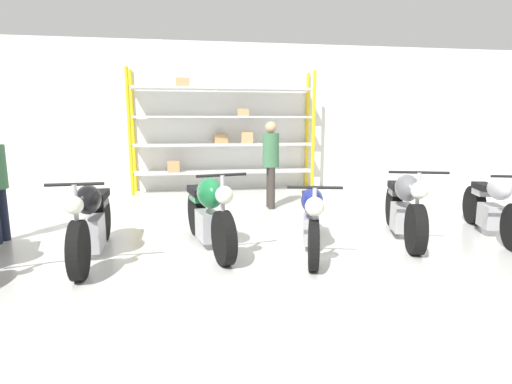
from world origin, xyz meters
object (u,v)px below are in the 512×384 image
Objects in this scene: motorcycle_black at (92,220)px; motorcycle_silver at (494,207)px; person_near_rack at (271,158)px; motorcycle_green at (209,212)px; motorcycle_blue at (311,217)px; motorcycle_grey at (404,206)px; shelving_rack at (222,131)px.

motorcycle_silver is at bearing 88.31° from motorcycle_black.
motorcycle_silver is 3.85m from person_near_rack.
motorcycle_green reaches higher than motorcycle_blue.
person_near_rack is at bearing -165.03° from motorcycle_blue.
motorcycle_grey is at bearing 117.06° from motorcycle_blue.
motorcycle_blue is 2.90m from motorcycle_silver.
motorcycle_grey is (2.83, 0.02, -0.02)m from motorcycle_green.
shelving_rack is 2.17× the size of motorcycle_green.
person_near_rack is at bearing 138.66° from motorcycle_green.
motorcycle_black is at bearing -70.64° from motorcycle_grey.
shelving_rack reaches higher than motorcycle_blue.
person_near_rack is (2.78, 2.53, 0.52)m from motorcycle_black.
motorcycle_silver is 1.20× the size of person_near_rack.
motorcycle_blue is 1.01× the size of motorcycle_silver.
shelving_rack is 2.60× the size of person_near_rack.
motorcycle_silver is at bearing 109.47° from motorcycle_blue.
motorcycle_green is at bearing -72.33° from motorcycle_grey.
person_near_rack reaches higher than motorcycle_silver.
motorcycle_grey is at bearing 120.38° from person_near_rack.
motorcycle_black is 3.79m from person_near_rack.
shelving_rack is 2.31m from person_near_rack.
motorcycle_blue is 2.76m from person_near_rack.
motorcycle_black is at bearing -97.12° from motorcycle_green.
shelving_rack reaches higher than person_near_rack.
motorcycle_blue is at bearing 84.05° from motorcycle_black.
motorcycle_green is (1.46, 0.14, 0.02)m from motorcycle_black.
person_near_rack is at bearing 129.88° from motorcycle_black.
shelving_rack is 2.13× the size of motorcycle_blue.
person_near_rack is at bearing -69.82° from shelving_rack.
motorcycle_green is at bearing -73.49° from motorcycle_silver.
shelving_rack is 5.14m from motorcycle_grey.
motorcycle_black is 1.04× the size of motorcycle_blue.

